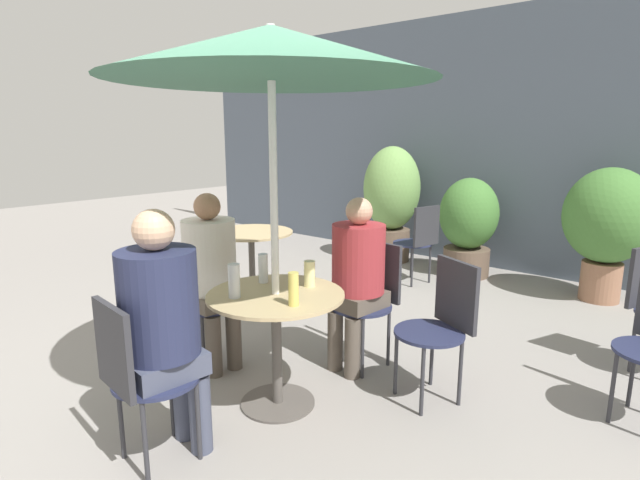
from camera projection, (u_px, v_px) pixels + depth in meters
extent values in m
plane|color=gray|center=(232.00, 408.00, 2.98)|extent=(20.00, 20.00, 0.00)
cube|color=#4C5666|center=(505.00, 143.00, 5.79)|extent=(10.00, 0.06, 3.00)
cylinder|color=#514C47|center=(278.00, 402.00, 3.03)|extent=(0.45, 0.45, 0.01)
cylinder|color=#514C47|center=(277.00, 350.00, 2.96)|extent=(0.06, 0.06, 0.67)
cylinder|color=tan|center=(276.00, 295.00, 2.89)|extent=(0.80, 0.80, 0.02)
cylinder|color=#514C47|center=(253.00, 302.00, 4.84)|extent=(0.45, 0.45, 0.01)
cylinder|color=#514C47|center=(252.00, 268.00, 4.77)|extent=(0.06, 0.06, 0.67)
cylinder|color=tan|center=(251.00, 232.00, 4.70)|extent=(0.79, 0.79, 0.02)
cylinder|color=#232847|center=(361.00, 306.00, 3.45)|extent=(0.42, 0.42, 0.02)
cylinder|color=#2D2D33|center=(389.00, 337.00, 3.49)|extent=(0.02, 0.02, 0.43)
cylinder|color=#2D2D33|center=(359.00, 326.00, 3.69)|extent=(0.02, 0.02, 0.43)
cylinder|color=#2D2D33|center=(363.00, 348.00, 3.31)|extent=(0.02, 0.02, 0.43)
cylinder|color=#2D2D33|center=(333.00, 336.00, 3.50)|extent=(0.02, 0.02, 0.43)
cube|color=#2D2D33|center=(380.00, 271.00, 3.53)|extent=(0.36, 0.07, 0.42)
cylinder|color=#232847|center=(209.00, 305.00, 3.47)|extent=(0.42, 0.42, 0.02)
cylinder|color=#2D2D33|center=(216.00, 325.00, 3.71)|extent=(0.02, 0.02, 0.43)
cylinder|color=#2D2D33|center=(183.00, 335.00, 3.53)|extent=(0.02, 0.02, 0.43)
cylinder|color=#2D2D33|center=(238.00, 335.00, 3.52)|extent=(0.02, 0.02, 0.43)
cylinder|color=#2D2D33|center=(203.00, 347.00, 3.33)|extent=(0.02, 0.02, 0.43)
cube|color=#2D2D33|center=(193.00, 270.00, 3.56)|extent=(0.07, 0.36, 0.42)
cylinder|color=#232847|center=(156.00, 379.00, 2.43)|extent=(0.42, 0.42, 0.02)
cylinder|color=#2D2D33|center=(121.00, 420.00, 2.49)|extent=(0.02, 0.02, 0.43)
cylinder|color=#2D2D33|center=(145.00, 444.00, 2.29)|extent=(0.02, 0.02, 0.43)
cylinder|color=#2D2D33|center=(172.00, 400.00, 2.67)|extent=(0.02, 0.02, 0.43)
cylinder|color=#2D2D33|center=(198.00, 421.00, 2.48)|extent=(0.02, 0.02, 0.43)
cube|color=#2D2D33|center=(113.00, 349.00, 2.26)|extent=(0.36, 0.07, 0.42)
cylinder|color=#232847|center=(429.00, 333.00, 2.99)|extent=(0.42, 0.42, 0.02)
cylinder|color=#2D2D33|center=(460.00, 372.00, 2.98)|extent=(0.02, 0.02, 0.43)
cylinder|color=#2D2D33|center=(432.00, 354.00, 3.22)|extent=(0.02, 0.02, 0.43)
cylinder|color=#2D2D33|center=(422.00, 382.00, 2.86)|extent=(0.02, 0.02, 0.43)
cylinder|color=#2D2D33|center=(396.00, 362.00, 3.11)|extent=(0.02, 0.02, 0.43)
cube|color=#2D2D33|center=(456.00, 294.00, 3.03)|extent=(0.34, 0.18, 0.42)
cylinder|color=#2D2D33|center=(633.00, 343.00, 3.40)|extent=(0.02, 0.02, 0.43)
cylinder|color=#232847|center=(413.00, 243.00, 5.42)|extent=(0.42, 0.42, 0.02)
cylinder|color=#2D2D33|center=(412.00, 268.00, 5.28)|extent=(0.02, 0.02, 0.43)
cylinder|color=#2D2D33|center=(430.00, 264.00, 5.44)|extent=(0.02, 0.02, 0.43)
cylinder|color=#2D2D33|center=(394.00, 262.00, 5.50)|extent=(0.02, 0.02, 0.43)
cylinder|color=#2D2D33|center=(411.00, 259.00, 5.65)|extent=(0.02, 0.02, 0.43)
cube|color=#2D2D33|center=(427.00, 226.00, 5.22)|extent=(0.12, 0.36, 0.42)
cylinder|color=#2D2D33|center=(632.00, 373.00, 2.96)|extent=(0.02, 0.02, 0.43)
cylinder|color=#2D2D33|center=(613.00, 388.00, 2.79)|extent=(0.02, 0.02, 0.43)
cylinder|color=brown|center=(335.00, 340.00, 3.44)|extent=(0.11, 0.11, 0.42)
cylinder|color=brown|center=(352.00, 347.00, 3.32)|extent=(0.11, 0.11, 0.42)
cube|color=brown|center=(358.00, 299.00, 3.41)|extent=(0.34, 0.37, 0.11)
cylinder|color=#9E2D33|center=(358.00, 259.00, 3.35)|extent=(0.36, 0.36, 0.46)
sphere|color=tan|center=(359.00, 211.00, 3.28)|extent=(0.18, 0.18, 0.18)
cylinder|color=brown|center=(214.00, 346.00, 3.34)|extent=(0.11, 0.11, 0.42)
cylinder|color=brown|center=(234.00, 339.00, 3.45)|extent=(0.11, 0.11, 0.42)
cube|color=brown|center=(211.00, 298.00, 3.43)|extent=(0.37, 0.34, 0.11)
cylinder|color=beige|center=(209.00, 256.00, 3.37)|extent=(0.36, 0.36, 0.49)
sphere|color=#9E7051|center=(207.00, 206.00, 3.30)|extent=(0.18, 0.18, 0.18)
cylinder|color=#42475B|center=(200.00, 413.00, 2.54)|extent=(0.11, 0.11, 0.42)
cylinder|color=#42475B|center=(184.00, 401.00, 2.66)|extent=(0.11, 0.11, 0.42)
cube|color=#42475B|center=(163.00, 364.00, 2.45)|extent=(0.36, 0.39, 0.11)
cylinder|color=#232847|center=(159.00, 303.00, 2.38)|extent=(0.37, 0.37, 0.52)
sphere|color=#DBAD89|center=(153.00, 230.00, 2.31)|extent=(0.20, 0.20, 0.20)
cylinder|color=#DBC65B|center=(294.00, 289.00, 2.66)|extent=(0.06, 0.06, 0.18)
cylinder|color=beige|center=(310.00, 274.00, 3.00)|extent=(0.07, 0.07, 0.16)
cylinder|color=silver|center=(263.00, 268.00, 3.08)|extent=(0.06, 0.06, 0.18)
cylinder|color=silver|center=(234.00, 281.00, 2.79)|extent=(0.07, 0.07, 0.20)
cylinder|color=brown|center=(390.00, 245.00, 6.41)|extent=(0.49, 0.49, 0.41)
ellipsoid|color=#709E51|center=(392.00, 188.00, 6.26)|extent=(0.71, 0.71, 1.04)
cylinder|color=brown|center=(466.00, 262.00, 5.74)|extent=(0.52, 0.52, 0.32)
ellipsoid|color=#427533|center=(469.00, 214.00, 5.63)|extent=(0.66, 0.66, 0.80)
cylinder|color=#93664C|center=(600.00, 281.00, 4.87)|extent=(0.36, 0.36, 0.39)
ellipsoid|color=#427533|center=(608.00, 216.00, 4.74)|extent=(0.81, 0.81, 0.91)
cylinder|color=silver|center=(274.00, 229.00, 2.81)|extent=(0.04, 0.04, 2.16)
cone|color=#33664C|center=(271.00, 53.00, 2.61)|extent=(1.77, 1.77, 0.28)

